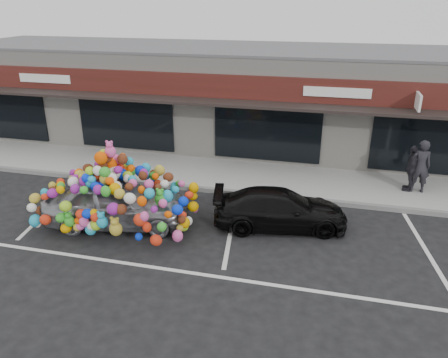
% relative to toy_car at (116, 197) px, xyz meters
% --- Properties ---
extents(ground, '(90.00, 90.00, 0.00)m').
position_rel_toy_car_xyz_m(ground, '(0.54, 0.41, -0.89)').
color(ground, black).
rests_on(ground, ground).
extents(shop_building, '(24.00, 7.20, 4.31)m').
position_rel_toy_car_xyz_m(shop_building, '(0.54, 8.85, 1.27)').
color(shop_building, beige).
rests_on(shop_building, ground).
extents(sidewalk, '(26.00, 3.00, 0.15)m').
position_rel_toy_car_xyz_m(sidewalk, '(0.54, 4.41, -0.81)').
color(sidewalk, '#969691').
rests_on(sidewalk, ground).
extents(kerb, '(26.00, 0.18, 0.16)m').
position_rel_toy_car_xyz_m(kerb, '(0.54, 2.91, -0.81)').
color(kerb, slate).
rests_on(kerb, ground).
extents(parking_stripe_left, '(0.73, 4.37, 0.01)m').
position_rel_toy_car_xyz_m(parking_stripe_left, '(-2.66, 0.61, -0.89)').
color(parking_stripe_left, silver).
rests_on(parking_stripe_left, ground).
extents(parking_stripe_mid, '(0.73, 4.37, 0.01)m').
position_rel_toy_car_xyz_m(parking_stripe_mid, '(3.34, 0.61, -0.89)').
color(parking_stripe_mid, silver).
rests_on(parking_stripe_mid, ground).
extents(parking_stripe_right, '(0.73, 4.37, 0.01)m').
position_rel_toy_car_xyz_m(parking_stripe_right, '(8.74, 0.61, -0.89)').
color(parking_stripe_right, silver).
rests_on(parking_stripe_right, ground).
extents(lane_line, '(14.00, 0.12, 0.01)m').
position_rel_toy_car_xyz_m(lane_line, '(2.54, -1.89, -0.89)').
color(lane_line, silver).
rests_on(lane_line, ground).
extents(toy_car, '(3.06, 4.80, 2.62)m').
position_rel_toy_car_xyz_m(toy_car, '(0.00, 0.00, 0.00)').
color(toy_car, '#A9AFB4').
rests_on(toy_car, ground).
extents(black_sedan, '(2.32, 4.14, 1.13)m').
position_rel_toy_car_xyz_m(black_sedan, '(4.71, 1.04, -0.32)').
color(black_sedan, black).
rests_on(black_sedan, ground).
extents(pedestrian_a, '(0.69, 0.48, 1.84)m').
position_rel_toy_car_xyz_m(pedestrian_a, '(8.98, 4.36, 0.18)').
color(pedestrian_a, '#242329').
rests_on(pedestrian_a, sidewalk).
extents(pedestrian_c, '(1.00, 0.56, 1.61)m').
position_rel_toy_car_xyz_m(pedestrian_c, '(8.73, 4.42, 0.07)').
color(pedestrian_c, black).
rests_on(pedestrian_c, sidewalk).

